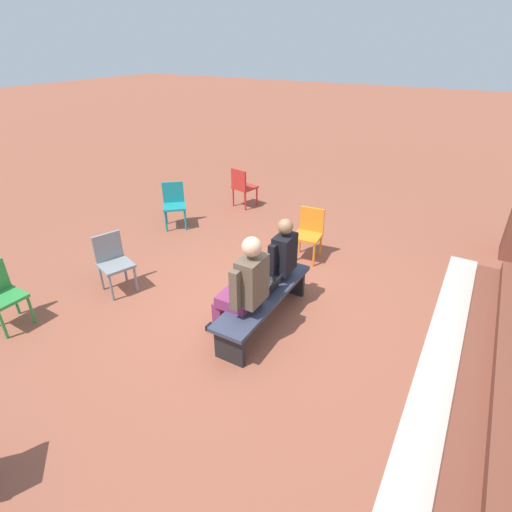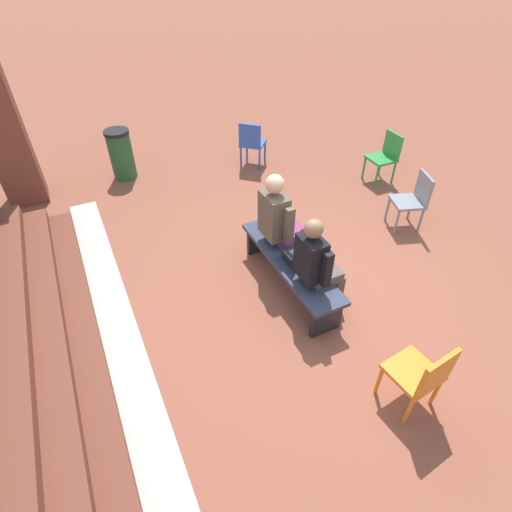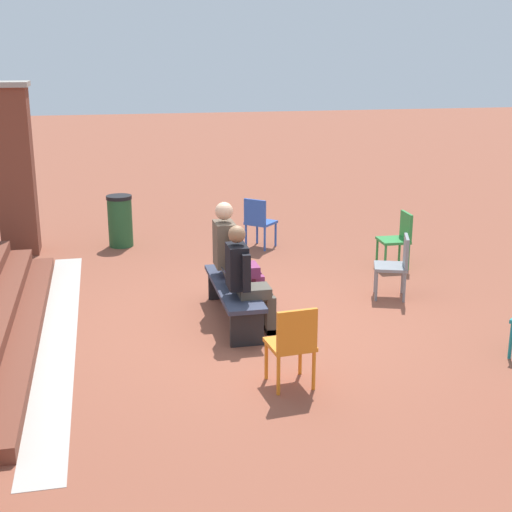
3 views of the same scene
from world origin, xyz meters
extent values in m
plane|color=brown|center=(0.00, 0.00, 0.00)|extent=(60.00, 60.00, 0.00)
cube|color=#B7B2A8|center=(0.13, 2.30, 0.00)|extent=(6.27, 0.40, 0.01)
cube|color=#33384C|center=(0.13, 0.23, 0.42)|extent=(1.80, 0.44, 0.05)
cube|color=black|center=(-0.67, 0.23, 0.20)|extent=(0.06, 0.37, 0.40)
cube|color=black|center=(0.93, 0.23, 0.20)|extent=(0.06, 0.37, 0.40)
cube|color=#4C473D|center=(-0.32, 0.08, 0.50)|extent=(0.30, 0.36, 0.13)
cube|color=#4C473D|center=(-0.40, -0.10, 0.23)|extent=(0.10, 0.11, 0.45)
cube|color=black|center=(-0.40, -0.16, 0.03)|extent=(0.10, 0.21, 0.06)
cube|color=#4C473D|center=(-0.24, -0.10, 0.23)|extent=(0.10, 0.11, 0.45)
cube|color=black|center=(-0.24, -0.16, 0.03)|extent=(0.10, 0.21, 0.06)
cube|color=black|center=(-0.32, 0.27, 0.82)|extent=(0.34, 0.21, 0.50)
cube|color=maroon|center=(-0.32, 0.16, 0.78)|extent=(0.04, 0.01, 0.30)
cube|color=black|center=(-0.53, 0.21, 0.80)|extent=(0.08, 0.09, 0.43)
cube|color=black|center=(-0.11, 0.21, 0.80)|extent=(0.08, 0.09, 0.43)
sphere|color=#8C6647|center=(-0.32, 0.27, 1.19)|extent=(0.20, 0.20, 0.20)
cube|color=#7F2D5B|center=(0.50, 0.05, 0.51)|extent=(0.34, 0.40, 0.14)
cube|color=#7F2D5B|center=(0.41, -0.14, 0.23)|extent=(0.11, 0.12, 0.45)
cube|color=black|center=(0.41, -0.20, 0.03)|extent=(0.11, 0.24, 0.07)
cube|color=#7F2D5B|center=(0.59, -0.14, 0.23)|extent=(0.11, 0.12, 0.45)
cube|color=black|center=(0.59, -0.20, 0.03)|extent=(0.11, 0.24, 0.07)
cube|color=brown|center=(0.50, 0.27, 0.86)|extent=(0.38, 0.24, 0.56)
cube|color=brown|center=(0.26, 0.20, 0.84)|extent=(0.09, 0.10, 0.48)
cube|color=brown|center=(0.74, 0.20, 0.84)|extent=(0.09, 0.10, 0.48)
sphere|color=#DBAD89|center=(0.50, 0.27, 1.28)|extent=(0.22, 0.22, 0.22)
cube|color=black|center=(0.05, 0.19, 0.46)|extent=(0.32, 0.22, 0.02)
cube|color=#2D2D33|center=(0.05, 0.18, 0.47)|extent=(0.29, 0.15, 0.00)
cube|color=black|center=(0.05, 0.34, 0.57)|extent=(0.32, 0.07, 0.19)
cube|color=#33519E|center=(0.05, 0.33, 0.57)|extent=(0.28, 0.06, 0.17)
cube|color=gray|center=(0.52, -1.94, 0.42)|extent=(0.54, 0.54, 0.04)
cube|color=gray|center=(0.45, -2.12, 0.64)|extent=(0.39, 0.17, 0.40)
cylinder|color=gray|center=(0.75, -1.83, 0.20)|extent=(0.04, 0.04, 0.40)
cylinder|color=gray|center=(0.41, -1.71, 0.20)|extent=(0.04, 0.04, 0.40)
cylinder|color=gray|center=(0.63, -2.17, 0.20)|extent=(0.04, 0.04, 0.40)
cylinder|color=gray|center=(0.29, -2.05, 0.20)|extent=(0.04, 0.04, 0.40)
cube|color=#2D893D|center=(1.78, -2.51, 0.42)|extent=(0.43, 0.43, 0.04)
cylinder|color=#2D893D|center=(1.96, -2.33, 0.20)|extent=(0.04, 0.04, 0.40)
cylinder|color=#2D893D|center=(1.60, -2.32, 0.20)|extent=(0.04, 0.04, 0.40)
cylinder|color=#2D893D|center=(1.59, -2.68, 0.20)|extent=(0.04, 0.04, 0.40)
cube|color=orange|center=(-1.69, 0.02, 0.42)|extent=(0.46, 0.46, 0.04)
cube|color=orange|center=(-1.88, 0.00, 0.64)|extent=(0.08, 0.40, 0.40)
cylinder|color=orange|center=(-1.50, -0.15, 0.20)|extent=(0.04, 0.04, 0.40)
cylinder|color=orange|center=(-1.53, 0.21, 0.20)|extent=(0.04, 0.04, 0.40)
cylinder|color=orange|center=(-1.86, -0.18, 0.20)|extent=(0.04, 0.04, 0.40)
cylinder|color=orange|center=(-1.89, 0.18, 0.20)|extent=(0.04, 0.04, 0.40)
cube|color=teal|center=(-1.62, -2.69, 0.42)|extent=(0.59, 0.59, 0.04)
cube|color=teal|center=(-1.76, -2.81, 0.64)|extent=(0.29, 0.33, 0.40)
cylinder|color=teal|center=(-1.37, -2.70, 0.20)|extent=(0.04, 0.04, 0.40)
cylinder|color=teal|center=(-1.60, -2.43, 0.20)|extent=(0.04, 0.04, 0.40)
cylinder|color=teal|center=(-1.64, -2.94, 0.20)|extent=(0.04, 0.04, 0.40)
cylinder|color=teal|center=(-1.87, -2.67, 0.20)|extent=(0.04, 0.04, 0.40)
cube|color=red|center=(-3.23, -2.10, 0.42)|extent=(0.50, 0.50, 0.04)
cube|color=red|center=(-3.05, -2.14, 0.64)|extent=(0.12, 0.40, 0.40)
cylinder|color=red|center=(-3.37, -1.89, 0.20)|extent=(0.04, 0.04, 0.40)
cylinder|color=red|center=(-3.44, -2.24, 0.20)|extent=(0.04, 0.04, 0.40)
cylinder|color=red|center=(-3.02, -1.96, 0.20)|extent=(0.04, 0.04, 0.40)
cylinder|color=red|center=(-3.09, -2.32, 0.20)|extent=(0.04, 0.04, 0.40)
camera|label=1|loc=(3.72, 2.20, 3.23)|focal=28.00mm
camera|label=2|loc=(-2.94, 2.20, 3.51)|focal=28.00mm
camera|label=3|loc=(-7.86, 1.69, 3.16)|focal=50.00mm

